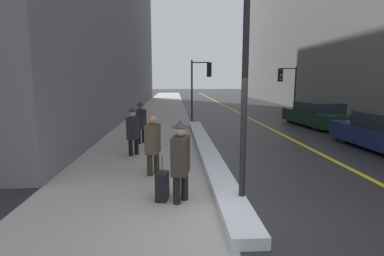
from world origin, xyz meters
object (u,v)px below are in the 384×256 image
traffic_light_near (203,77)px  pedestrian_in_fedora (133,129)px  parked_car_dark_green (317,115)px  pedestrian_nearside (181,158)px  pedestrian_in_glasses (141,120)px  lamp_post (245,72)px  pedestrian_trailing (153,142)px  rolling_suitcase (162,186)px  traffic_light_far (286,80)px

traffic_light_near → pedestrian_in_fedora: size_ratio=2.33×
traffic_light_near → parked_car_dark_green: bearing=-23.7°
pedestrian_nearside → pedestrian_in_fedora: 4.20m
pedestrian_nearside → pedestrian_in_glasses: 6.05m
lamp_post → pedestrian_in_fedora: (-2.67, 4.16, -1.73)m
lamp_post → traffic_light_near: bearing=87.9°
pedestrian_nearside → pedestrian_in_glasses: size_ratio=1.02×
lamp_post → pedestrian_in_glasses: size_ratio=2.58×
pedestrian_in_fedora → pedestrian_in_glasses: 1.95m
pedestrian_trailing → parked_car_dark_green: (8.24, 7.99, -0.27)m
pedestrian_in_glasses → lamp_post: bearing=34.9°
lamp_post → rolling_suitcase: bearing=167.9°
traffic_light_far → pedestrian_in_fedora: traffic_light_far is taller
traffic_light_near → pedestrian_trailing: 11.98m
traffic_light_far → parked_car_dark_green: 5.23m
lamp_post → traffic_light_near: (0.49, 13.68, 0.08)m
lamp_post → traffic_light_far: size_ratio=1.26×
traffic_light_far → traffic_light_near: bearing=11.4°
pedestrian_in_fedora → rolling_suitcase: 4.01m
traffic_light_near → pedestrian_trailing: size_ratio=2.36×
pedestrian_nearside → pedestrian_in_fedora: pedestrian_nearside is taller
pedestrian_trailing → rolling_suitcase: bearing=21.5°
pedestrian_in_fedora → pedestrian_nearside: bearing=32.1°
traffic_light_far → pedestrian_nearside: 16.64m
traffic_light_far → pedestrian_nearside: (-7.60, -14.73, -1.52)m
traffic_light_near → traffic_light_far: (5.90, 1.28, -0.23)m
pedestrian_trailing → rolling_suitcase: pedestrian_trailing is taller
traffic_light_far → parked_car_dark_green: traffic_light_far is taller
lamp_post → rolling_suitcase: lamp_post is taller
pedestrian_nearside → rolling_suitcase: size_ratio=1.79×
pedestrian_in_fedora → rolling_suitcase: pedestrian_in_fedora is taller
pedestrian_in_fedora → traffic_light_near: bearing=173.2°
lamp_post → parked_car_dark_green: size_ratio=0.93×
traffic_light_near → parked_car_dark_green: traffic_light_near is taller
lamp_post → pedestrian_trailing: size_ratio=2.71×
lamp_post → pedestrian_in_fedora: 5.24m
traffic_light_far → pedestrian_nearside: bearing=61.9°
pedestrian_in_fedora → parked_car_dark_green: 10.80m
lamp_post → rolling_suitcase: (-1.58, 0.34, -2.30)m
traffic_light_near → pedestrian_in_glasses: bearing=-104.4°
pedestrian_trailing → pedestrian_in_fedora: (-0.79, 2.08, -0.01)m
lamp_post → pedestrian_nearside: size_ratio=2.52×
traffic_light_near → traffic_light_far: size_ratio=1.09×
traffic_light_near → rolling_suitcase: traffic_light_near is taller
pedestrian_in_fedora → pedestrian_in_glasses: size_ratio=0.96×
rolling_suitcase → pedestrian_nearside: bearing=85.3°
traffic_light_near → pedestrian_trailing: (-2.38, -11.61, -1.81)m
lamp_post → pedestrian_nearside: lamp_post is taller
traffic_light_near → parked_car_dark_green: (5.87, -3.61, -2.08)m
pedestrian_nearside → pedestrian_trailing: bearing=-148.2°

